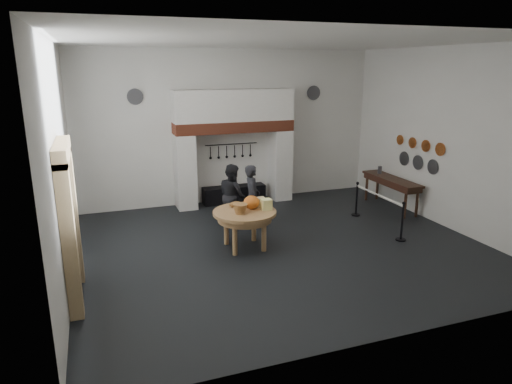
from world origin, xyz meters
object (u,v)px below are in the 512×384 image
object	(u,v)px
barrier_post_near	(402,222)
side_table	(392,179)
visitor_near	(252,197)
visitor_far	(232,195)
work_table	(245,212)
barrier_post_far	(357,200)
iron_range	(234,194)

from	to	relation	value
barrier_post_near	side_table	bearing A→B (deg)	60.28
visitor_near	visitor_far	bearing A→B (deg)	56.20
work_table	barrier_post_far	world-z (taller)	barrier_post_far
visitor_near	barrier_post_near	world-z (taller)	visitor_near
iron_range	visitor_near	bearing A→B (deg)	-95.68
visitor_near	side_table	distance (m)	4.34
iron_range	side_table	xyz separation A→B (m)	(4.10, -2.11, 0.62)
work_table	visitor_far	bearing A→B (deg)	83.02
visitor_near	barrier_post_far	xyz separation A→B (m)	(3.05, -0.02, -0.37)
work_table	barrier_post_near	xyz separation A→B (m)	(3.64, -0.83, -0.39)
barrier_post_near	iron_range	bearing A→B (deg)	122.75
visitor_far	barrier_post_far	distance (m)	3.49
iron_range	barrier_post_near	world-z (taller)	barrier_post_near
barrier_post_near	barrier_post_far	bearing A→B (deg)	90.00
visitor_near	side_table	world-z (taller)	visitor_near
barrier_post_far	side_table	bearing A→B (deg)	11.29
visitor_near	side_table	xyz separation A→B (m)	(4.33, 0.24, 0.05)
work_table	visitor_far	world-z (taller)	visitor_far
side_table	barrier_post_far	bearing A→B (deg)	-168.71
work_table	visitor_far	size ratio (longest dim) A/B	0.88
visitor_far	work_table	bearing A→B (deg)	162.82
visitor_far	side_table	size ratio (longest dim) A/B	0.73
visitor_far	barrier_post_near	bearing A→B (deg)	-135.25
visitor_far	barrier_post_far	size ratio (longest dim) A/B	1.79
work_table	visitor_near	size ratio (longest dim) A/B	0.87
side_table	barrier_post_far	xyz separation A→B (m)	(-1.29, -0.26, -0.42)
work_table	barrier_post_near	distance (m)	3.75
side_table	barrier_post_far	distance (m)	1.38
visitor_far	barrier_post_far	xyz separation A→B (m)	(3.45, -0.42, -0.36)
visitor_near	barrier_post_near	bearing A→B (deg)	-112.33
barrier_post_near	visitor_near	bearing A→B (deg)	146.48
iron_range	work_table	world-z (taller)	work_table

